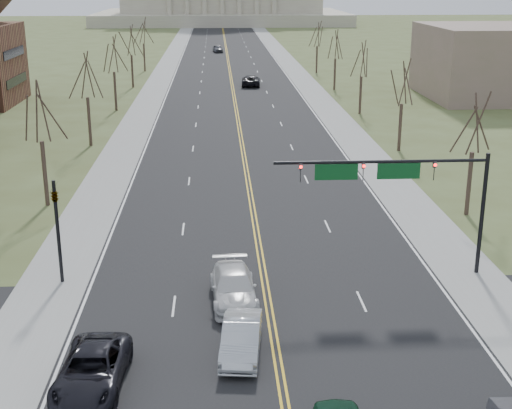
{
  "coord_description": "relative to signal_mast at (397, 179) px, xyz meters",
  "views": [
    {
      "loc": [
        -2.58,
        -24.28,
        16.6
      ],
      "look_at": [
        -0.21,
        17.94,
        3.0
      ],
      "focal_mm": 50.0,
      "sensor_mm": 36.0,
      "label": 1
    }
  ],
  "objects": [
    {
      "name": "tree_r_1",
      "position": [
        8.05,
        30.5,
        0.79
      ],
      "size": [
        3.74,
        3.74,
        8.5
      ],
      "color": "#32231D",
      "rests_on": "ground"
    },
    {
      "name": "cross_road",
      "position": [
        -7.45,
        -7.5,
        -5.76
      ],
      "size": [
        120.0,
        14.0,
        0.01
      ],
      "primitive_type": "cube",
      "color": "black",
      "rests_on": "ground"
    },
    {
      "name": "sidewalk_left",
      "position": [
        -19.45,
        96.5,
        -5.75
      ],
      "size": [
        4.0,
        380.0,
        0.03
      ],
      "primitive_type": "cube",
      "color": "gray",
      "rests_on": "ground"
    },
    {
      "name": "edge_line_left",
      "position": [
        -17.25,
        96.5,
        -5.75
      ],
      "size": [
        0.15,
        380.0,
        0.01
      ],
      "primitive_type": "cube",
      "color": "silver",
      "rests_on": "road"
    },
    {
      "name": "signal_left",
      "position": [
        -18.95,
        0.0,
        -2.05
      ],
      "size": [
        0.32,
        0.36,
        6.0
      ],
      "color": "black",
      "rests_on": "ground"
    },
    {
      "name": "signal_mast",
      "position": [
        0.0,
        0.0,
        0.0
      ],
      "size": [
        12.12,
        0.44,
        7.2
      ],
      "color": "black",
      "rests_on": "ground"
    },
    {
      "name": "car_far_nb",
      "position": [
        -4.51,
        75.01,
        -4.91
      ],
      "size": [
        3.11,
        6.17,
        1.68
      ],
      "primitive_type": "imported",
      "rotation": [
        0.0,
        0.0,
        3.09
      ],
      "color": "black",
      "rests_on": "road"
    },
    {
      "name": "tree_l_0",
      "position": [
        -22.95,
        14.5,
        1.18
      ],
      "size": [
        3.96,
        3.96,
        9.0
      ],
      "color": "#32231D",
      "rests_on": "ground"
    },
    {
      "name": "tree_r_0",
      "position": [
        8.05,
        10.5,
        0.79
      ],
      "size": [
        3.74,
        3.74,
        8.5
      ],
      "color": "#32231D",
      "rests_on": "ground"
    },
    {
      "name": "tree_l_1",
      "position": [
        -22.95,
        34.5,
        1.18
      ],
      "size": [
        3.96,
        3.96,
        9.0
      ],
      "color": "#32231D",
      "rests_on": "ground"
    },
    {
      "name": "center_line",
      "position": [
        -7.45,
        96.5,
        -5.75
      ],
      "size": [
        0.42,
        380.0,
        0.01
      ],
      "primitive_type": "cube",
      "color": "gold",
      "rests_on": "road"
    },
    {
      "name": "edge_line_right",
      "position": [
        2.35,
        96.5,
        -5.75
      ],
      "size": [
        0.15,
        380.0,
        0.01
      ],
      "primitive_type": "cube",
      "color": "silver",
      "rests_on": "road"
    },
    {
      "name": "tree_r_2",
      "position": [
        8.05,
        50.5,
        0.79
      ],
      "size": [
        3.74,
        3.74,
        8.5
      ],
      "color": "#32231D",
      "rests_on": "ground"
    },
    {
      "name": "tree_l_2",
      "position": [
        -22.95,
        54.5,
        1.18
      ],
      "size": [
        3.96,
        3.96,
        9.0
      ],
      "color": "#32231D",
      "rests_on": "ground"
    },
    {
      "name": "sidewalk_right",
      "position": [
        4.55,
        96.5,
        -5.75
      ],
      "size": [
        4.0,
        380.0,
        0.03
      ],
      "primitive_type": "cube",
      "color": "gray",
      "rests_on": "ground"
    },
    {
      "name": "car_sb_outer_lead",
      "position": [
        -15.44,
        -11.1,
        -4.94
      ],
      "size": [
        2.98,
        5.95,
        1.62
      ],
      "primitive_type": "imported",
      "rotation": [
        0.0,
        0.0,
        -0.05
      ],
      "color": "black",
      "rests_on": "road"
    },
    {
      "name": "tree_r_3",
      "position": [
        8.05,
        70.5,
        0.79
      ],
      "size": [
        3.74,
        3.74,
        8.5
      ],
      "color": "#32231D",
      "rests_on": "ground"
    },
    {
      "name": "tree_l_4",
      "position": [
        -22.95,
        94.5,
        1.18
      ],
      "size": [
        3.96,
        3.96,
        9.0
      ],
      "color": "#32231D",
      "rests_on": "ground"
    },
    {
      "name": "road",
      "position": [
        -7.45,
        96.5,
        -5.76
      ],
      "size": [
        20.0,
        380.0,
        0.01
      ],
      "primitive_type": "cube",
      "color": "black",
      "rests_on": "ground"
    },
    {
      "name": "tree_r_4",
      "position": [
        8.05,
        90.5,
        0.79
      ],
      "size": [
        3.74,
        3.74,
        8.5
      ],
      "color": "#32231D",
      "rests_on": "ground"
    },
    {
      "name": "car_far_sb",
      "position": [
        -9.47,
        127.37,
        -4.93
      ],
      "size": [
        2.57,
        5.02,
        1.64
      ],
      "primitive_type": "imported",
      "rotation": [
        0.0,
        0.0,
        0.14
      ],
      "color": "#4E5056",
      "rests_on": "road"
    },
    {
      "name": "tree_l_3",
      "position": [
        -22.95,
        74.5,
        1.18
      ],
      "size": [
        3.96,
        3.96,
        9.0
      ],
      "color": "#32231D",
      "rests_on": "ground"
    },
    {
      "name": "car_sb_inner_lead",
      "position": [
        -9.07,
        -8.67,
        -4.95
      ],
      "size": [
        2.21,
        5.03,
        1.61
      ],
      "primitive_type": "imported",
      "rotation": [
        0.0,
        0.0,
        -0.11
      ],
      "color": "#AFB3B8",
      "rests_on": "road"
    },
    {
      "name": "car_sb_inner_second",
      "position": [
        -9.27,
        -3.12,
        -4.92
      ],
      "size": [
        2.62,
        5.85,
        1.66
      ],
      "primitive_type": "imported",
      "rotation": [
        0.0,
        0.0,
        0.05
      ],
      "color": "silver",
      "rests_on": "road"
    }
  ]
}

